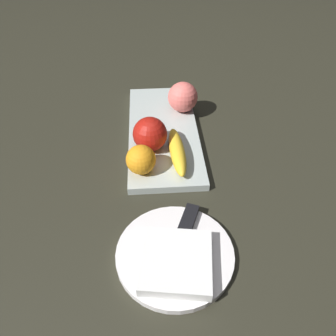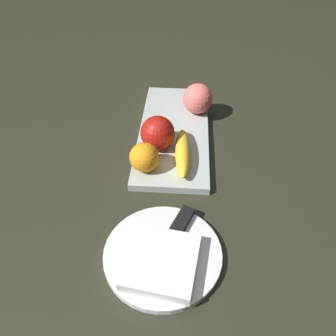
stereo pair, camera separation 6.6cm
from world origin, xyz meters
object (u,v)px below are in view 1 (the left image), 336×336
orange_near_apple (141,160)px  fruit_tray (163,132)px  dinner_plate (175,254)px  knife (184,232)px  apple (150,134)px  folded_napkin (176,262)px  banana (177,151)px  peach (183,97)px

orange_near_apple → fruit_tray: bearing=159.5°
dinner_plate → fruit_tray: bearing=180.0°
fruit_tray → knife: knife is taller
apple → orange_near_apple: (0.08, -0.02, -0.01)m
fruit_tray → knife: bearing=3.6°
knife → apple: bearing=-145.3°
fruit_tray → folded_napkin: 0.37m
fruit_tray → banana: banana is taller
apple → banana: 0.07m
peach → dinner_plate: size_ratio=0.38×
orange_near_apple → knife: orange_near_apple is taller
orange_near_apple → apple: bearing=164.4°
dinner_plate → apple: bearing=-173.2°
apple → knife: bearing=12.3°
dinner_plate → knife: (-0.04, 0.02, 0.01)m
orange_near_apple → dinner_plate: size_ratio=0.31×
orange_near_apple → knife: 0.18m
apple → knife: 0.25m
apple → banana: apple is taller
folded_napkin → knife: size_ratio=0.67×
fruit_tray → dinner_plate: bearing=-0.0°
knife → fruit_tray: bearing=-154.0°
fruit_tray → apple: 0.09m
apple → folded_napkin: size_ratio=0.66×
apple → banana: (0.04, 0.06, -0.02)m
orange_near_apple → folded_napkin: bearing=13.5°
peach → dinner_plate: peach is taller
peach → dinner_plate: bearing=-7.4°
banana → dinner_plate: size_ratio=0.79×
fruit_tray → orange_near_apple: orange_near_apple is taller
folded_napkin → knife: folded_napkin is taller
banana → orange_near_apple: orange_near_apple is taller
fruit_tray → knife: 0.31m
fruit_tray → folded_napkin: (0.37, 0.00, 0.01)m
fruit_tray → knife: size_ratio=2.24×
apple → fruit_tray: bearing=154.5°
apple → folded_napkin: 0.30m
apple → peach: bearing=149.6°
apple → dinner_plate: size_ratio=0.38×
banana → fruit_tray: bearing=-169.5°
folded_napkin → knife: 0.06m
banana → peach: size_ratio=2.09×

